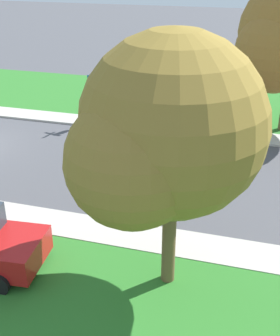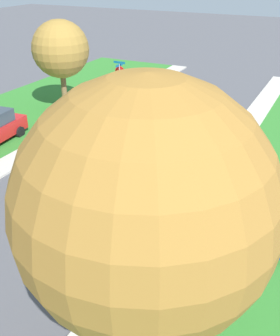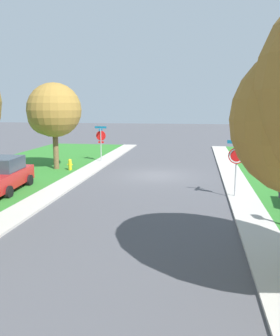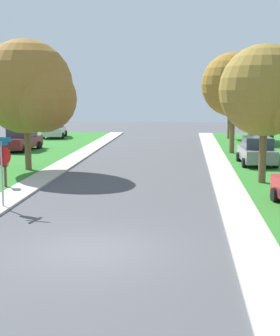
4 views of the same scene
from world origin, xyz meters
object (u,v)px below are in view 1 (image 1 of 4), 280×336
stop_sign_far_corner (96,90)px  car_blue_driveway_right (149,93)px  tree_sidewalk_far (163,135)px  mailbox (178,106)px

stop_sign_far_corner → car_blue_driveway_right: (-3.58, 1.76, -1.01)m
stop_sign_far_corner → tree_sidewalk_far: tree_sidewalk_far is taller
stop_sign_far_corner → car_blue_driveway_right: 4.12m
tree_sidewalk_far → mailbox: (-12.29, -2.06, -3.37)m
tree_sidewalk_far → mailbox: bearing=-170.5°
tree_sidewalk_far → car_blue_driveway_right: bearing=-163.8°
tree_sidewalk_far → mailbox: tree_sidewalk_far is taller
car_blue_driveway_right → tree_sidewalk_far: (14.54, 4.23, 3.50)m
car_blue_driveway_right → tree_sidewalk_far: tree_sidewalk_far is taller
stop_sign_far_corner → mailbox: 4.24m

